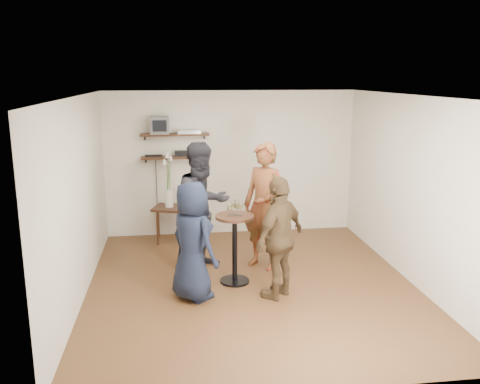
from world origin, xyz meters
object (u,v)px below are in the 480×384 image
person_dark (203,206)px  person_plaid (264,206)px  crt_monitor (160,125)px  drinks_table (235,240)px  radio (181,153)px  dvd_deck (189,132)px  person_navy (193,241)px  side_table (170,212)px  person_brown (280,238)px

person_dark → person_plaid: bearing=-37.7°
crt_monitor → drinks_table: (1.03, -2.23, -1.39)m
radio → drinks_table: radio is taller
dvd_deck → person_dark: (0.13, -1.60, -0.94)m
dvd_deck → drinks_table: 2.62m
radio → person_navy: bearing=-88.3°
radio → dvd_deck: bearing=0.0°
person_dark → drinks_table: bearing=-90.0°
radio → person_dark: (0.28, -1.60, -0.56)m
radio → person_navy: 2.78m
crt_monitor → side_table: bearing=-64.9°
crt_monitor → dvd_deck: (0.50, 0.00, -0.12)m
dvd_deck → side_table: size_ratio=0.61×
person_brown → drinks_table: bearing=-90.0°
dvd_deck → drinks_table: size_ratio=0.41×
dvd_deck → drinks_table: dvd_deck is taller
person_brown → radio: bearing=-110.6°
person_plaid → person_dark: person_dark is taller
crt_monitor → dvd_deck: bearing=0.0°
crt_monitor → radio: size_ratio=1.45×
radio → person_brown: bearing=-66.6°
radio → person_brown: size_ratio=0.14×
person_brown → side_table: bearing=-104.3°
side_table → person_navy: bearing=-82.7°
radio → drinks_table: (0.68, -2.23, -0.89)m
drinks_table → person_navy: (-0.60, -0.45, 0.15)m
person_navy → person_brown: 1.13m
dvd_deck → drinks_table: bearing=-76.7°
drinks_table → dvd_deck: bearing=103.3°
person_plaid → side_table: bearing=178.1°
radio → side_table: 1.06m
dvd_deck → person_plaid: (1.04, -1.68, -0.94)m
person_dark → person_brown: person_dark is taller
side_table → dvd_deck: bearing=34.5°
person_brown → crt_monitor: bearing=-104.7°
radio → person_plaid: size_ratio=0.12×
crt_monitor → side_table: size_ratio=0.49×
person_dark → person_navy: bearing=-132.7°
crt_monitor → person_dark: bearing=-68.4°
dvd_deck → person_plaid: size_ratio=0.21×
person_brown → person_dark: bearing=-95.9°
person_navy → person_brown: size_ratio=0.96×
radio → drinks_table: bearing=-73.1°
dvd_deck → person_plaid: 2.19m
person_dark → crt_monitor: bearing=79.4°
radio → person_brown: 3.10m
dvd_deck → person_navy: (-0.07, -2.68, -1.12)m
person_navy → person_brown: (1.12, -0.09, 0.03)m
person_dark → person_brown: bearing=-84.1°
radio → person_navy: (0.08, -2.68, -0.74)m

